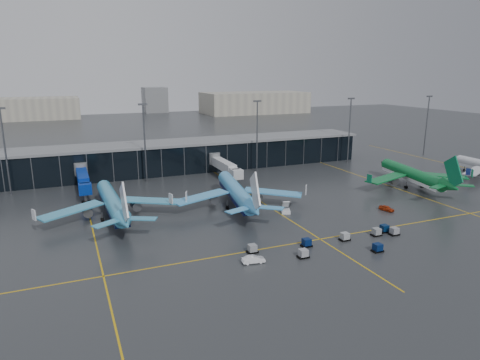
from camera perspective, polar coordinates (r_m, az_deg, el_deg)
name	(u,v)px	position (r m, az deg, el deg)	size (l,w,h in m)	color
ground	(250,223)	(102.63, 1.31, -5.79)	(600.00, 600.00, 0.00)	#282B2D
terminal_pier	(181,156)	(157.95, -7.87, 3.23)	(142.00, 17.00, 10.70)	black
jet_bridges	(83,178)	(134.64, -20.22, 0.20)	(94.00, 27.50, 7.20)	#595B60
flood_masts	(204,137)	(146.57, -4.85, 5.80)	(203.00, 0.50, 25.50)	#595B60
distant_hangars	(174,104)	(370.05, -8.80, 9.94)	(260.00, 71.00, 22.00)	#B2AD99
taxi_lines	(268,206)	(115.76, 3.70, -3.47)	(220.00, 120.00, 0.02)	gold
airliner_arkefly	(111,193)	(109.44, -16.76, -1.63)	(36.41, 41.46, 12.74)	#3A98C0
airliner_klm_near	(236,183)	(113.80, -0.52, -0.35)	(37.16, 42.33, 13.01)	#44A1E0
airliner_aer_lingus	(412,167)	(144.07, 21.99, 1.64)	(36.16, 41.18, 12.65)	#0C6C2F
baggage_carts	(344,240)	(93.38, 13.72, -7.79)	(35.19, 10.79, 1.70)	black
mobile_airstair	(286,210)	(110.58, 6.11, -3.96)	(3.27, 3.80, 3.45)	white
service_van_red	(387,208)	(117.74, 18.95, -3.58)	(1.62, 4.03, 1.37)	#A02A0C
service_van_white	(253,259)	(82.13, 1.81, -10.53)	(1.54, 4.41, 1.45)	white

